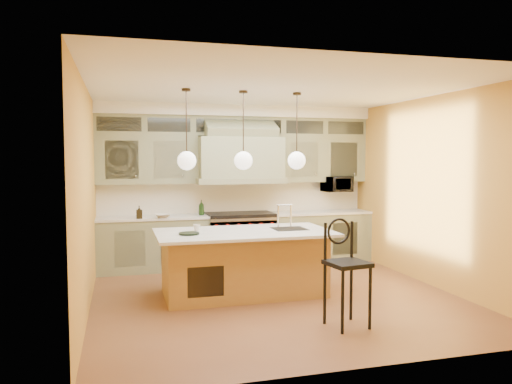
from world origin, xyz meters
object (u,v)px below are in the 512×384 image
object	(u,v)px
microwave	(337,184)
range	(240,239)
kitchen_island	(244,262)
counter_stool	(346,265)

from	to	relation	value
microwave	range	bearing A→B (deg)	-176.88
range	kitchen_island	distance (m)	1.93
range	microwave	distance (m)	2.18
counter_stool	microwave	distance (m)	3.99
range	kitchen_island	xyz separation A→B (m)	(-0.39, -1.89, -0.01)
range	microwave	size ratio (longest dim) A/B	2.21
counter_stool	microwave	bearing A→B (deg)	58.45
kitchen_island	microwave	bearing A→B (deg)	40.29
kitchen_island	counter_stool	distance (m)	1.83
range	counter_stool	xyz separation A→B (m)	(0.42, -3.51, 0.23)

